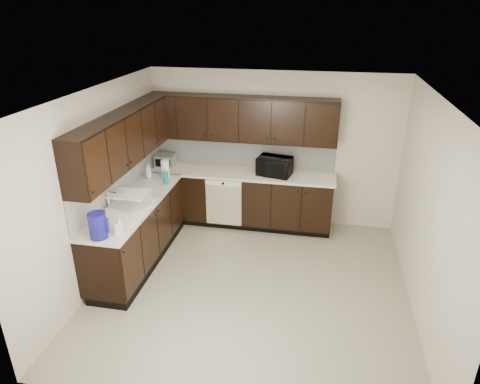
% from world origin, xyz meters
% --- Properties ---
extents(floor, '(4.00, 4.00, 0.00)m').
position_xyz_m(floor, '(0.00, 0.00, 0.00)').
color(floor, '#9F9A84').
rests_on(floor, ground).
extents(ceiling, '(4.00, 4.00, 0.00)m').
position_xyz_m(ceiling, '(0.00, 0.00, 2.50)').
color(ceiling, white).
rests_on(ceiling, wall_back).
extents(wall_back, '(4.00, 0.02, 2.50)m').
position_xyz_m(wall_back, '(0.00, 2.00, 1.25)').
color(wall_back, beige).
rests_on(wall_back, floor).
extents(wall_left, '(0.02, 4.00, 2.50)m').
position_xyz_m(wall_left, '(-2.00, 0.00, 1.25)').
color(wall_left, beige).
rests_on(wall_left, floor).
extents(wall_right, '(0.02, 4.00, 2.50)m').
position_xyz_m(wall_right, '(2.00, 0.00, 1.25)').
color(wall_right, beige).
rests_on(wall_right, floor).
extents(wall_front, '(4.00, 0.02, 2.50)m').
position_xyz_m(wall_front, '(0.00, -2.00, 1.25)').
color(wall_front, beige).
rests_on(wall_front, floor).
extents(lower_cabinets, '(3.00, 2.80, 0.90)m').
position_xyz_m(lower_cabinets, '(-1.01, 1.11, 0.41)').
color(lower_cabinets, black).
rests_on(lower_cabinets, floor).
extents(countertop, '(3.03, 2.83, 0.04)m').
position_xyz_m(countertop, '(-1.01, 1.11, 0.92)').
color(countertop, silver).
rests_on(countertop, lower_cabinets).
extents(backsplash, '(3.00, 2.80, 0.48)m').
position_xyz_m(backsplash, '(-1.22, 1.32, 1.18)').
color(backsplash, silver).
rests_on(backsplash, countertop).
extents(upper_cabinets, '(3.00, 2.80, 0.70)m').
position_xyz_m(upper_cabinets, '(-1.10, 1.20, 1.77)').
color(upper_cabinets, black).
rests_on(upper_cabinets, wall_back).
extents(dishwasher, '(0.58, 0.04, 0.78)m').
position_xyz_m(dishwasher, '(-0.70, 1.41, 0.55)').
color(dishwasher, '#F5EEC8').
rests_on(dishwasher, lower_cabinets).
extents(sink, '(0.54, 0.82, 0.42)m').
position_xyz_m(sink, '(-1.68, -0.01, 0.88)').
color(sink, '#F5EEC8').
rests_on(sink, countertop).
extents(microwave, '(0.58, 0.45, 0.29)m').
position_xyz_m(microwave, '(0.07, 1.66, 1.08)').
color(microwave, black).
rests_on(microwave, countertop).
extents(soap_bottle_a, '(0.12, 0.12, 0.22)m').
position_xyz_m(soap_bottle_a, '(-1.48, -0.57, 1.05)').
color(soap_bottle_a, gray).
rests_on(soap_bottle_a, countertop).
extents(soap_bottle_b, '(0.10, 0.10, 0.24)m').
position_xyz_m(soap_bottle_b, '(-1.82, 1.15, 1.06)').
color(soap_bottle_b, gray).
rests_on(soap_bottle_b, countertop).
extents(toaster_oven, '(0.32, 0.25, 0.20)m').
position_xyz_m(toaster_oven, '(-1.75, 1.70, 1.04)').
color(toaster_oven, silver).
rests_on(toaster_oven, countertop).
extents(storage_bin, '(0.56, 0.48, 0.19)m').
position_xyz_m(storage_bin, '(-1.68, 0.14, 1.03)').
color(storage_bin, silver).
rests_on(storage_bin, countertop).
extents(blue_pitcher, '(0.22, 0.22, 0.31)m').
position_xyz_m(blue_pitcher, '(-1.68, -0.70, 1.09)').
color(blue_pitcher, '#0F0F8A').
rests_on(blue_pitcher, countertop).
extents(teal_tumbler, '(0.09, 0.09, 0.18)m').
position_xyz_m(teal_tumbler, '(-1.48, 0.98, 1.03)').
color(teal_tumbler, '#0C7489').
rests_on(teal_tumbler, countertop).
extents(paper_towel_roll, '(0.15, 0.15, 0.28)m').
position_xyz_m(paper_towel_roll, '(-1.57, 1.22, 1.08)').
color(paper_towel_roll, white).
rests_on(paper_towel_roll, countertop).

